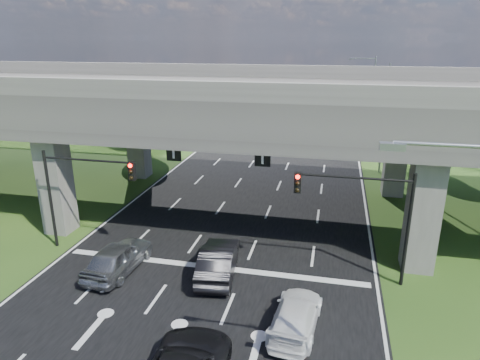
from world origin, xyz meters
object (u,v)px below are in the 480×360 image
at_px(streetlight_far, 381,110).
at_px(car_dark, 218,260).
at_px(car_silver, 118,257).
at_px(car_white, 296,315).
at_px(streetlight_beyond, 370,90).
at_px(signal_right, 364,206).
at_px(signal_left, 81,184).

relative_size(streetlight_far, car_dark, 1.97).
bearing_deg(car_silver, car_white, 167.78).
height_order(streetlight_beyond, car_white, streetlight_beyond).
relative_size(signal_right, streetlight_far, 0.60).
xyz_separation_m(signal_right, streetlight_far, (2.27, 20.06, 1.66)).
bearing_deg(car_dark, signal_left, -14.79).
bearing_deg(streetlight_beyond, car_white, -97.07).
distance_m(signal_right, car_dark, 8.06).
height_order(streetlight_beyond, car_silver, streetlight_beyond).
xyz_separation_m(signal_left, streetlight_beyond, (17.92, 36.06, 1.66)).
bearing_deg(car_silver, streetlight_far, -120.53).
relative_size(streetlight_far, streetlight_beyond, 1.00).
xyz_separation_m(car_dark, car_white, (4.47, -3.63, -0.16)).
distance_m(signal_right, car_white, 6.50).
relative_size(signal_right, car_dark, 1.18).
bearing_deg(signal_right, car_dark, -171.49).
relative_size(car_silver, car_white, 1.06).
bearing_deg(car_dark, streetlight_far, -121.68).
height_order(signal_right, car_dark, signal_right).
bearing_deg(car_white, signal_left, -15.13).
height_order(streetlight_far, car_silver, streetlight_far).
distance_m(signal_left, car_silver, 4.91).
relative_size(signal_left, car_white, 1.30).
xyz_separation_m(signal_right, car_silver, (-12.61, -1.95, -3.32)).
bearing_deg(signal_left, signal_right, 0.00).
distance_m(signal_left, streetlight_far, 26.95).
bearing_deg(streetlight_far, car_white, -101.54).
xyz_separation_m(signal_left, car_silver, (3.04, -1.95, -3.32)).
height_order(streetlight_far, car_white, streetlight_far).
distance_m(car_silver, car_dark, 5.42).
bearing_deg(streetlight_beyond, car_silver, -111.38).
height_order(signal_right, streetlight_far, streetlight_far).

